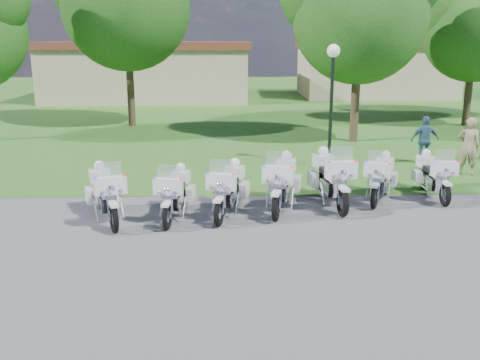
{
  "coord_description": "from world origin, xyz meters",
  "views": [
    {
      "loc": [
        -0.43,
        -11.55,
        4.34
      ],
      "look_at": [
        -0.1,
        1.2,
        0.95
      ],
      "focal_mm": 40.0,
      "sensor_mm": 36.0,
      "label": 1
    }
  ],
  "objects_px": {
    "motorcycle_3": "(282,182)",
    "motorcycle_4": "(331,178)",
    "motorcycle_1": "(175,193)",
    "motorcycle_2": "(228,189)",
    "motorcycle_5": "(381,177)",
    "motorcycle_0": "(106,193)",
    "bystander_a": "(468,146)",
    "lamp_post": "(332,75)",
    "motorcycle_6": "(434,175)",
    "bystander_c": "(425,140)"
  },
  "relations": [
    {
      "from": "lamp_post",
      "to": "bystander_a",
      "type": "relative_size",
      "value": 2.2
    },
    {
      "from": "motorcycle_5",
      "to": "motorcycle_6",
      "type": "bearing_deg",
      "value": -147.03
    },
    {
      "from": "motorcycle_5",
      "to": "bystander_a",
      "type": "height_order",
      "value": "bystander_a"
    },
    {
      "from": "motorcycle_3",
      "to": "motorcycle_6",
      "type": "height_order",
      "value": "motorcycle_3"
    },
    {
      "from": "motorcycle_5",
      "to": "motorcycle_1",
      "type": "bearing_deg",
      "value": 38.48
    },
    {
      "from": "motorcycle_4",
      "to": "bystander_c",
      "type": "distance_m",
      "value": 6.35
    },
    {
      "from": "motorcycle_1",
      "to": "motorcycle_5",
      "type": "xyz_separation_m",
      "value": [
        5.53,
        1.39,
        0.01
      ]
    },
    {
      "from": "bystander_c",
      "to": "motorcycle_6",
      "type": "bearing_deg",
      "value": 72.68
    },
    {
      "from": "bystander_a",
      "to": "bystander_c",
      "type": "bearing_deg",
      "value": -41.77
    },
    {
      "from": "motorcycle_3",
      "to": "motorcycle_4",
      "type": "xyz_separation_m",
      "value": [
        1.35,
        0.36,
        0.02
      ]
    },
    {
      "from": "motorcycle_0",
      "to": "bystander_a",
      "type": "bearing_deg",
      "value": 179.6
    },
    {
      "from": "motorcycle_5",
      "to": "lamp_post",
      "type": "distance_m",
      "value": 4.71
    },
    {
      "from": "motorcycle_4",
      "to": "motorcycle_2",
      "type": "bearing_deg",
      "value": 9.62
    },
    {
      "from": "motorcycle_3",
      "to": "motorcycle_4",
      "type": "relative_size",
      "value": 0.96
    },
    {
      "from": "motorcycle_4",
      "to": "lamp_post",
      "type": "xyz_separation_m",
      "value": [
        0.78,
        4.33,
        2.41
      ]
    },
    {
      "from": "motorcycle_0",
      "to": "motorcycle_4",
      "type": "height_order",
      "value": "motorcycle_4"
    },
    {
      "from": "motorcycle_4",
      "to": "bystander_c",
      "type": "relative_size",
      "value": 1.53
    },
    {
      "from": "motorcycle_1",
      "to": "motorcycle_4",
      "type": "xyz_separation_m",
      "value": [
        4.07,
        0.99,
        0.1
      ]
    },
    {
      "from": "motorcycle_3",
      "to": "bystander_c",
      "type": "height_order",
      "value": "bystander_c"
    },
    {
      "from": "bystander_a",
      "to": "bystander_c",
      "type": "xyz_separation_m",
      "value": [
        -0.82,
        1.64,
        -0.1
      ]
    },
    {
      "from": "motorcycle_5",
      "to": "bystander_a",
      "type": "distance_m",
      "value": 4.5
    },
    {
      "from": "motorcycle_1",
      "to": "motorcycle_2",
      "type": "bearing_deg",
      "value": -162.63
    },
    {
      "from": "motorcycle_0",
      "to": "bystander_a",
      "type": "xyz_separation_m",
      "value": [
        10.82,
        4.22,
        0.27
      ]
    },
    {
      "from": "motorcycle_2",
      "to": "motorcycle_6",
      "type": "distance_m",
      "value": 5.94
    },
    {
      "from": "motorcycle_6",
      "to": "bystander_c",
      "type": "distance_m",
      "value": 4.27
    },
    {
      "from": "motorcycle_0",
      "to": "bystander_c",
      "type": "relative_size",
      "value": 1.35
    },
    {
      "from": "motorcycle_5",
      "to": "motorcycle_6",
      "type": "distance_m",
      "value": 1.58
    },
    {
      "from": "bystander_a",
      "to": "motorcycle_0",
      "type": "bearing_deg",
      "value": 43.03
    },
    {
      "from": "motorcycle_4",
      "to": "motorcycle_6",
      "type": "distance_m",
      "value": 3.09
    },
    {
      "from": "motorcycle_4",
      "to": "bystander_a",
      "type": "distance_m",
      "value": 5.93
    },
    {
      "from": "motorcycle_1",
      "to": "motorcycle_0",
      "type": "bearing_deg",
      "value": 12.46
    },
    {
      "from": "motorcycle_1",
      "to": "lamp_post",
      "type": "height_order",
      "value": "lamp_post"
    },
    {
      "from": "motorcycle_0",
      "to": "motorcycle_2",
      "type": "xyz_separation_m",
      "value": [
        3.01,
        0.38,
        -0.02
      ]
    },
    {
      "from": "motorcycle_1",
      "to": "motorcycle_6",
      "type": "height_order",
      "value": "same"
    },
    {
      "from": "motorcycle_1",
      "to": "motorcycle_5",
      "type": "height_order",
      "value": "motorcycle_5"
    },
    {
      "from": "motorcycle_6",
      "to": "lamp_post",
      "type": "relative_size",
      "value": 0.54
    },
    {
      "from": "motorcycle_3",
      "to": "motorcycle_1",
      "type": "bearing_deg",
      "value": 26.66
    },
    {
      "from": "motorcycle_5",
      "to": "bystander_a",
      "type": "xyz_separation_m",
      "value": [
        3.6,
        2.68,
        0.31
      ]
    },
    {
      "from": "motorcycle_0",
      "to": "bystander_a",
      "type": "height_order",
      "value": "bystander_a"
    },
    {
      "from": "motorcycle_3",
      "to": "lamp_post",
      "type": "relative_size",
      "value": 0.6
    },
    {
      "from": "motorcycle_1",
      "to": "motorcycle_6",
      "type": "xyz_separation_m",
      "value": [
        7.09,
        1.62,
        0.0
      ]
    },
    {
      "from": "motorcycle_4",
      "to": "motorcycle_5",
      "type": "distance_m",
      "value": 1.52
    },
    {
      "from": "motorcycle_0",
      "to": "motorcycle_2",
      "type": "height_order",
      "value": "motorcycle_0"
    },
    {
      "from": "motorcycle_2",
      "to": "bystander_c",
      "type": "height_order",
      "value": "bystander_c"
    },
    {
      "from": "motorcycle_1",
      "to": "motorcycle_3",
      "type": "height_order",
      "value": "motorcycle_3"
    },
    {
      "from": "motorcycle_1",
      "to": "motorcycle_2",
      "type": "height_order",
      "value": "motorcycle_2"
    },
    {
      "from": "motorcycle_0",
      "to": "motorcycle_6",
      "type": "height_order",
      "value": "motorcycle_0"
    },
    {
      "from": "motorcycle_1",
      "to": "motorcycle_2",
      "type": "relative_size",
      "value": 0.97
    },
    {
      "from": "bystander_c",
      "to": "motorcycle_2",
      "type": "bearing_deg",
      "value": 37.38
    },
    {
      "from": "motorcycle_3",
      "to": "motorcycle_5",
      "type": "relative_size",
      "value": 1.18
    }
  ]
}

